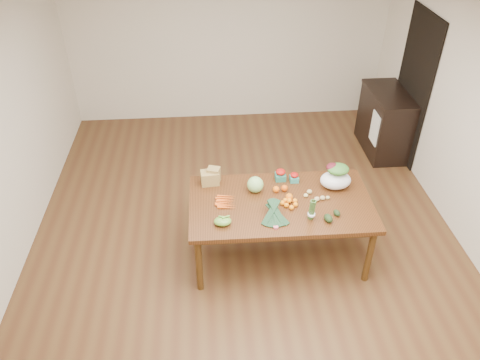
{
  "coord_description": "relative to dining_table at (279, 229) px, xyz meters",
  "views": [
    {
      "loc": [
        -0.4,
        -4.18,
        3.81
      ],
      "look_at": [
        -0.06,
        0.0,
        0.78
      ],
      "focal_mm": 35.0,
      "sensor_mm": 36.0,
      "label": 1
    }
  ],
  "objects": [
    {
      "name": "orange_a",
      "position": [
        -0.03,
        0.18,
        0.41
      ],
      "size": [
        0.07,
        0.07,
        0.07
      ],
      "primitive_type": "sphere",
      "color": "orange",
      "rests_on": "dining_table"
    },
    {
      "name": "orange_b",
      "position": [
        0.07,
        0.19,
        0.41
      ],
      "size": [
        0.07,
        0.07,
        0.07
      ],
      "primitive_type": "sphere",
      "color": "#E45D0E",
      "rests_on": "dining_table"
    },
    {
      "name": "salad_bag",
      "position": [
        0.63,
        0.21,
        0.51
      ],
      "size": [
        0.34,
        0.26,
        0.26
      ],
      "primitive_type": null,
      "rotation": [
        0.0,
        0.0,
        -0.01
      ],
      "color": "white",
      "rests_on": "dining_table"
    },
    {
      "name": "potato_a",
      "position": [
        0.28,
        0.06,
        0.4
      ],
      "size": [
        0.05,
        0.04,
        0.04
      ],
      "primitive_type": "ellipsoid",
      "color": "#D8CC7C",
      "rests_on": "dining_table"
    },
    {
      "name": "avocado_a",
      "position": [
        0.42,
        -0.34,
        0.41
      ],
      "size": [
        0.11,
        0.13,
        0.08
      ],
      "primitive_type": "ellipsoid",
      "rotation": [
        0.0,
        0.0,
        0.3
      ],
      "color": "black",
      "rests_on": "dining_table"
    },
    {
      "name": "mandarin_cluster",
      "position": [
        0.08,
        -0.05,
        0.42
      ],
      "size": [
        0.18,
        0.18,
        0.08
      ],
      "primitive_type": null,
      "rotation": [
        0.0,
        0.0,
        -0.01
      ],
      "color": "orange",
      "rests_on": "dining_table"
    },
    {
      "name": "potato_d",
      "position": [
        0.33,
        0.12,
        0.4
      ],
      "size": [
        0.06,
        0.05,
        0.05
      ],
      "primitive_type": "ellipsoid",
      "color": "#D0BB78",
      "rests_on": "dining_table"
    },
    {
      "name": "potato_b",
      "position": [
        0.38,
        -0.01,
        0.4
      ],
      "size": [
        0.06,
        0.05,
        0.05
      ],
      "primitive_type": "ellipsoid",
      "color": "tan",
      "rests_on": "dining_table"
    },
    {
      "name": "avocado_b",
      "position": [
        0.53,
        -0.26,
        0.41
      ],
      "size": [
        0.08,
        0.1,
        0.06
      ],
      "primitive_type": "ellipsoid",
      "rotation": [
        0.0,
        0.0,
        0.3
      ],
      "color": "black",
      "rests_on": "dining_table"
    },
    {
      "name": "ceiling",
      "position": [
        -0.34,
        0.39,
        2.33
      ],
      "size": [
        5.0,
        6.0,
        0.02
      ],
      "primitive_type": "cube",
      "color": "white",
      "rests_on": "room_walls"
    },
    {
      "name": "kale_bunch",
      "position": [
        -0.11,
        -0.3,
        0.45
      ],
      "size": [
        0.32,
        0.4,
        0.16
      ],
      "primitive_type": null,
      "rotation": [
        0.0,
        0.0,
        -0.01
      ],
      "color": "black",
      "rests_on": "dining_table"
    },
    {
      "name": "asparagus_bundle",
      "position": [
        0.26,
        -0.3,
        0.5
      ],
      "size": [
        0.08,
        0.12,
        0.26
      ],
      "primitive_type": null,
      "rotation": [
        0.15,
        0.0,
        -0.01
      ],
      "color": "#4C833C",
      "rests_on": "dining_table"
    },
    {
      "name": "strawberry_basket_b",
      "position": [
        0.2,
        0.36,
        0.42
      ],
      "size": [
        0.1,
        0.1,
        0.09
      ],
      "primitive_type": null,
      "rotation": [
        0.0,
        0.0,
        -0.01
      ],
      "color": "#B6150C",
      "rests_on": "dining_table"
    },
    {
      "name": "potato_c",
      "position": [
        0.44,
        0.0,
        0.4
      ],
      "size": [
        0.06,
        0.05,
        0.05
      ],
      "primitive_type": "ellipsoid",
      "color": "tan",
      "rests_on": "dining_table"
    },
    {
      "name": "potato_e",
      "position": [
        0.5,
        0.01,
        0.39
      ],
      "size": [
        0.05,
        0.04,
        0.04
      ],
      "primitive_type": "ellipsoid",
      "color": "tan",
      "rests_on": "dining_table"
    },
    {
      "name": "floor",
      "position": [
        -0.34,
        0.39,
        -0.38
      ],
      "size": [
        6.0,
        6.0,
        0.0
      ],
      "primitive_type": "plane",
      "color": "brown",
      "rests_on": "ground"
    },
    {
      "name": "strawberry_basket_a",
      "position": [
        0.05,
        0.4,
        0.43
      ],
      "size": [
        0.12,
        0.12,
        0.1
      ],
      "primitive_type": null,
      "rotation": [
        0.0,
        0.0,
        -0.01
      ],
      "color": "red",
      "rests_on": "dining_table"
    },
    {
      "name": "snap_pea_bag",
      "position": [
        -0.63,
        -0.3,
        0.41
      ],
      "size": [
        0.18,
        0.13,
        0.08
      ],
      "primitive_type": "ellipsoid",
      "color": "#69A337",
      "rests_on": "dining_table"
    },
    {
      "name": "orange_c",
      "position": [
        0.09,
        0.03,
        0.41
      ],
      "size": [
        0.08,
        0.08,
        0.08
      ],
      "primitive_type": "sphere",
      "color": "orange",
      "rests_on": "dining_table"
    },
    {
      "name": "doorway_dark",
      "position": [
        2.14,
        1.99,
        0.68
      ],
      "size": [
        0.02,
        1.0,
        2.1
      ],
      "primitive_type": "cube",
      "color": "black",
      "rests_on": "floor"
    },
    {
      "name": "carrots",
      "position": [
        -0.58,
        0.03,
        0.39
      ],
      "size": [
        0.22,
        0.25,
        0.03
      ],
      "primitive_type": null,
      "rotation": [
        0.0,
        0.0,
        -0.01
      ],
      "color": "orange",
      "rests_on": "dining_table"
    },
    {
      "name": "dish_towel",
      "position": [
        1.62,
        1.79,
        0.18
      ],
      "size": [
        0.02,
        0.28,
        0.45
      ],
      "primitive_type": "cube",
      "color": "white",
      "rests_on": "cabinet"
    },
    {
      "name": "cabinet",
      "position": [
        1.88,
        2.09,
        0.1
      ],
      "size": [
        0.52,
        1.02,
        0.94
      ],
      "primitive_type": "cube",
      "color": "black",
      "rests_on": "floor"
    },
    {
      "name": "room_walls",
      "position": [
        -0.34,
        0.39,
        0.97
      ],
      "size": [
        5.02,
        6.02,
        2.7
      ],
      "color": "beige",
      "rests_on": "floor"
    },
    {
      "name": "cabbage",
      "position": [
        -0.25,
        0.21,
        0.46
      ],
      "size": [
        0.18,
        0.18,
        0.18
      ],
      "primitive_type": "sphere",
      "color": "#A3D67B",
      "rests_on": "dining_table"
    },
    {
      "name": "dining_table",
      "position": [
        0.0,
        0.0,
        0.0
      ],
      "size": [
        1.93,
        1.09,
        0.75
      ],
      "primitive_type": "cube",
      "rotation": [
        0.0,
        0.0,
        -0.01
      ],
      "color": "#572D14",
      "rests_on": "floor"
    },
    {
      "name": "paper_bag",
      "position": [
        -0.73,
        0.39,
        0.47
      ],
      "size": [
        0.26,
        0.22,
        0.19
      ],
      "primitive_type": null,
      "rotation": [
        0.0,
        0.0,
        -0.01
      ],
      "color": "olive",
      "rests_on": "dining_table"
    }
  ]
}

